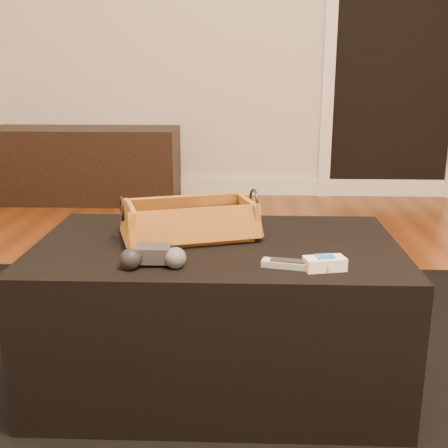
{
  "coord_description": "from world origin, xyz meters",
  "views": [
    {
      "loc": [
        0.29,
        -1.26,
        0.9
      ],
      "look_at": [
        0.23,
        0.19,
        0.49
      ],
      "focal_mm": 45.0,
      "sensor_mm": 36.0,
      "label": 1
    }
  ],
  "objects_px": {
    "media_cabinet": "(85,165)",
    "tv_remote": "(185,232)",
    "ottoman": "(217,312)",
    "game_controller": "(153,257)",
    "cream_gadget": "(325,263)",
    "silver_remote": "(295,264)",
    "wicker_basket": "(190,223)"
  },
  "relations": [
    {
      "from": "media_cabinet",
      "to": "tv_remote",
      "type": "distance_m",
      "value": 2.47
    },
    {
      "from": "media_cabinet",
      "to": "ottoman",
      "type": "relative_size",
      "value": 1.27
    },
    {
      "from": "game_controller",
      "to": "cream_gadget",
      "type": "distance_m",
      "value": 0.41
    },
    {
      "from": "ottoman",
      "to": "game_controller",
      "type": "xyz_separation_m",
      "value": [
        -0.14,
        -0.2,
        0.24
      ]
    },
    {
      "from": "silver_remote",
      "to": "cream_gadget",
      "type": "bearing_deg",
      "value": -7.75
    },
    {
      "from": "cream_gadget",
      "to": "game_controller",
      "type": "bearing_deg",
      "value": 179.47
    },
    {
      "from": "ottoman",
      "to": "tv_remote",
      "type": "xyz_separation_m",
      "value": [
        -0.09,
        0.02,
        0.23
      ]
    },
    {
      "from": "ottoman",
      "to": "cream_gadget",
      "type": "bearing_deg",
      "value": -36.94
    },
    {
      "from": "media_cabinet",
      "to": "cream_gadget",
      "type": "relative_size",
      "value": 11.99
    },
    {
      "from": "tv_remote",
      "to": "game_controller",
      "type": "distance_m",
      "value": 0.23
    },
    {
      "from": "ottoman",
      "to": "silver_remote",
      "type": "relative_size",
      "value": 5.98
    },
    {
      "from": "ottoman",
      "to": "game_controller",
      "type": "height_order",
      "value": "game_controller"
    },
    {
      "from": "media_cabinet",
      "to": "tv_remote",
      "type": "height_order",
      "value": "media_cabinet"
    },
    {
      "from": "game_controller",
      "to": "silver_remote",
      "type": "xyz_separation_m",
      "value": [
        0.34,
        0.01,
        -0.02
      ]
    },
    {
      "from": "silver_remote",
      "to": "game_controller",
      "type": "bearing_deg",
      "value": -179.08
    },
    {
      "from": "cream_gadget",
      "to": "silver_remote",
      "type": "bearing_deg",
      "value": 172.25
    },
    {
      "from": "ottoman",
      "to": "cream_gadget",
      "type": "relative_size",
      "value": 9.41
    },
    {
      "from": "tv_remote",
      "to": "cream_gadget",
      "type": "xyz_separation_m",
      "value": [
        0.36,
        -0.22,
        -0.01
      ]
    },
    {
      "from": "ottoman",
      "to": "silver_remote",
      "type": "bearing_deg",
      "value": -43.97
    },
    {
      "from": "tv_remote",
      "to": "wicker_basket",
      "type": "bearing_deg",
      "value": 30.87
    },
    {
      "from": "game_controller",
      "to": "cream_gadget",
      "type": "xyz_separation_m",
      "value": [
        0.41,
        -0.0,
        -0.01
      ]
    },
    {
      "from": "wicker_basket",
      "to": "silver_remote",
      "type": "distance_m",
      "value": 0.36
    },
    {
      "from": "media_cabinet",
      "to": "cream_gadget",
      "type": "distance_m",
      "value": 2.82
    },
    {
      "from": "tv_remote",
      "to": "silver_remote",
      "type": "height_order",
      "value": "tv_remote"
    },
    {
      "from": "wicker_basket",
      "to": "cream_gadget",
      "type": "relative_size",
      "value": 3.92
    },
    {
      "from": "ottoman",
      "to": "media_cabinet",
      "type": "bearing_deg",
      "value": 114.09
    },
    {
      "from": "ottoman",
      "to": "silver_remote",
      "type": "distance_m",
      "value": 0.35
    },
    {
      "from": "ottoman",
      "to": "game_controller",
      "type": "relative_size",
      "value": 6.07
    },
    {
      "from": "game_controller",
      "to": "silver_remote",
      "type": "height_order",
      "value": "game_controller"
    },
    {
      "from": "tv_remote",
      "to": "silver_remote",
      "type": "distance_m",
      "value": 0.36
    },
    {
      "from": "tv_remote",
      "to": "game_controller",
      "type": "relative_size",
      "value": 1.21
    },
    {
      "from": "wicker_basket",
      "to": "ottoman",
      "type": "bearing_deg",
      "value": -27.09
    }
  ]
}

